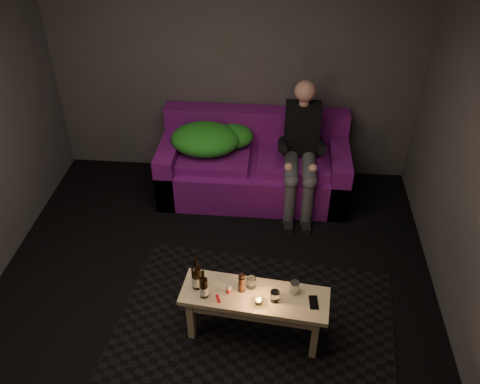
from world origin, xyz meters
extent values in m
plane|color=black|center=(0.00, 0.00, 0.00)|extent=(4.50, 4.50, 0.00)
plane|color=silver|center=(0.00, 0.00, 2.60)|extent=(4.50, 4.50, 0.00)
plane|color=#494648|center=(0.00, 2.25, 1.30)|extent=(4.00, 0.00, 4.00)
cube|color=black|center=(0.40, -0.13, 0.01)|extent=(2.46, 1.89, 0.01)
cube|color=#660E6B|center=(0.26, 1.77, 0.21)|extent=(2.03, 0.91, 0.43)
cube|color=#660E6B|center=(0.26, 2.11, 0.65)|extent=(2.03, 0.22, 0.45)
cube|color=#660E6B|center=(-0.65, 1.77, 0.31)|extent=(0.20, 0.91, 0.63)
cube|color=#660E6B|center=(1.17, 1.77, 0.31)|extent=(0.20, 0.91, 0.63)
cube|color=#660E6B|center=(-0.16, 1.72, 0.47)|extent=(0.76, 0.61, 0.10)
cube|color=#660E6B|center=(0.69, 1.72, 0.47)|extent=(0.76, 0.61, 0.10)
ellipsoid|color=#2D8D19|center=(-0.26, 1.77, 0.67)|extent=(0.73, 0.57, 0.30)
ellipsoid|color=#2D8D19|center=(0.02, 1.91, 0.64)|extent=(0.45, 0.36, 0.24)
ellipsoid|color=#2D8D19|center=(-0.48, 1.89, 0.60)|extent=(0.32, 0.26, 0.16)
cube|color=black|center=(0.76, 1.82, 0.82)|extent=(0.36, 0.22, 0.56)
sphere|color=#E19A8D|center=(0.76, 1.82, 1.25)|extent=(0.21, 0.21, 0.21)
cylinder|color=#45464E|center=(0.66, 1.51, 0.54)|extent=(0.14, 0.51, 0.14)
cylinder|color=#45464E|center=(0.85, 1.51, 0.54)|extent=(0.14, 0.51, 0.14)
cylinder|color=#45464E|center=(0.66, 1.26, 0.26)|extent=(0.11, 0.11, 0.52)
cylinder|color=#45464E|center=(0.85, 1.26, 0.26)|extent=(0.11, 0.11, 0.52)
cube|color=black|center=(0.66, 1.20, 0.03)|extent=(0.09, 0.22, 0.06)
cube|color=black|center=(0.85, 1.20, 0.03)|extent=(0.09, 0.22, 0.06)
cube|color=tan|center=(0.40, -0.18, 0.45)|extent=(1.18, 0.48, 0.04)
cube|color=tan|center=(0.40, -0.18, 0.38)|extent=(1.03, 0.38, 0.10)
cube|color=tan|center=(-0.11, -0.26, 0.21)|extent=(0.06, 0.06, 0.43)
cube|color=tan|center=(-0.08, 0.00, 0.21)|extent=(0.06, 0.06, 0.43)
cube|color=tan|center=(0.87, -0.36, 0.21)|extent=(0.06, 0.06, 0.43)
cube|color=tan|center=(0.90, -0.10, 0.21)|extent=(0.06, 0.06, 0.43)
cylinder|color=black|center=(-0.06, -0.14, 0.58)|extent=(0.08, 0.08, 0.21)
cylinder|color=white|center=(-0.06, -0.14, 0.54)|extent=(0.08, 0.08, 0.09)
cone|color=black|center=(-0.06, -0.14, 0.70)|extent=(0.08, 0.08, 0.03)
cylinder|color=black|center=(-0.06, -0.14, 0.73)|extent=(0.03, 0.03, 0.10)
cylinder|color=black|center=(0.01, -0.22, 0.56)|extent=(0.06, 0.06, 0.18)
cylinder|color=white|center=(0.01, -0.22, 0.53)|extent=(0.07, 0.07, 0.08)
cone|color=black|center=(0.01, -0.22, 0.67)|extent=(0.06, 0.06, 0.03)
cylinder|color=black|center=(0.01, -0.22, 0.69)|extent=(0.02, 0.02, 0.09)
cylinder|color=silver|center=(0.19, -0.18, 0.51)|extent=(0.04, 0.04, 0.08)
cylinder|color=black|center=(0.29, -0.15, 0.54)|extent=(0.06, 0.06, 0.14)
cylinder|color=white|center=(0.36, -0.10, 0.52)|extent=(0.09, 0.09, 0.09)
cylinder|color=white|center=(0.43, -0.26, 0.49)|extent=(0.06, 0.06, 0.05)
sphere|color=orange|center=(0.43, -0.26, 0.51)|extent=(0.02, 0.02, 0.02)
cylinder|color=white|center=(0.55, -0.22, 0.52)|extent=(0.08, 0.08, 0.09)
cylinder|color=silver|center=(0.70, -0.12, 0.52)|extent=(0.08, 0.08, 0.10)
cube|color=black|center=(0.85, -0.22, 0.47)|extent=(0.08, 0.14, 0.01)
cube|color=#B40B13|center=(0.12, -0.25, 0.48)|extent=(0.05, 0.08, 0.01)
camera|label=1|loc=(0.52, -2.84, 3.47)|focal=38.00mm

